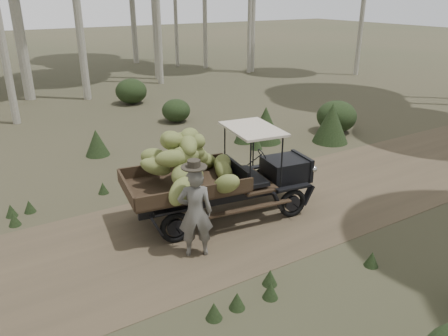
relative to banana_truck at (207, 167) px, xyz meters
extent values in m
plane|color=#473D2B|center=(-1.58, -0.41, -1.24)|extent=(120.00, 120.00, 0.00)
cube|color=brown|center=(-1.58, -0.41, -1.23)|extent=(70.00, 4.00, 0.01)
cube|color=black|center=(1.93, -0.30, -0.35)|extent=(0.99, 0.96, 0.49)
cube|color=black|center=(2.41, -0.36, -0.35)|extent=(0.21, 0.89, 0.55)
cube|color=black|center=(0.70, -0.13, -0.26)|extent=(0.24, 1.24, 0.49)
cube|color=#38281C|center=(-0.53, 0.04, -0.35)|extent=(2.68, 1.92, 0.07)
cube|color=#38281C|center=(-0.42, 0.83, -0.19)|extent=(2.46, 0.39, 0.28)
cube|color=#38281C|center=(-0.64, -0.75, -0.19)|extent=(2.46, 0.39, 0.28)
cube|color=#38281C|center=(-1.76, 0.21, -0.19)|extent=(0.27, 1.59, 0.28)
cube|color=beige|center=(1.08, -0.18, 0.73)|extent=(1.22, 1.63, 0.05)
cube|color=black|center=(0.44, 0.25, -0.69)|extent=(4.05, 0.65, 0.16)
cube|color=black|center=(0.34, -0.42, -0.69)|extent=(4.05, 0.65, 0.16)
torus|color=black|center=(1.85, 0.43, -0.90)|extent=(0.68, 0.21, 0.67)
torus|color=black|center=(1.65, -0.98, -0.90)|extent=(0.68, 0.21, 0.67)
torus|color=black|center=(-0.87, 0.81, -0.90)|extent=(0.68, 0.21, 0.67)
torus|color=black|center=(-1.07, -0.60, -0.90)|extent=(0.68, 0.21, 0.67)
sphere|color=beige|center=(2.53, 0.02, -0.31)|extent=(0.16, 0.16, 0.16)
sphere|color=beige|center=(2.42, -0.77, -0.31)|extent=(0.16, 0.16, 0.16)
ellipsoid|color=olive|center=(-0.26, 0.05, -0.16)|extent=(0.62, 0.72, 0.40)
ellipsoid|color=olive|center=(-0.75, -0.35, 0.12)|extent=(0.79, 0.76, 0.60)
ellipsoid|color=olive|center=(-0.17, 0.28, 0.49)|extent=(0.70, 0.48, 0.57)
ellipsoid|color=olive|center=(-0.32, 0.15, 0.69)|extent=(0.78, 0.80, 0.52)
ellipsoid|color=olive|center=(0.38, -0.09, -0.16)|extent=(0.48, 0.74, 0.56)
ellipsoid|color=olive|center=(-0.93, 0.56, 0.12)|extent=(0.73, 0.85, 0.44)
ellipsoid|color=olive|center=(-0.33, 0.08, 0.42)|extent=(0.80, 0.49, 0.63)
ellipsoid|color=olive|center=(-0.71, 0.21, 0.66)|extent=(0.58, 0.65, 0.40)
ellipsoid|color=olive|center=(0.27, 0.60, -0.11)|extent=(0.72, 0.38, 0.55)
ellipsoid|color=olive|center=(-1.08, 0.25, 0.13)|extent=(0.79, 0.66, 0.52)
ellipsoid|color=olive|center=(-0.61, -0.19, 0.43)|extent=(0.72, 0.62, 0.43)
ellipsoid|color=olive|center=(-0.37, 0.08, 0.63)|extent=(0.85, 0.67, 0.49)
ellipsoid|color=olive|center=(0.54, 0.22, -0.11)|extent=(0.73, 0.81, 0.42)
ellipsoid|color=olive|center=(-0.95, 0.59, 0.22)|extent=(0.74, 0.71, 0.44)
ellipsoid|color=olive|center=(-0.72, 0.02, 0.40)|extent=(0.60, 0.81, 0.40)
ellipsoid|color=olive|center=(-0.71, 0.06, 0.71)|extent=(0.63, 0.37, 0.45)
ellipsoid|color=olive|center=(-0.14, 0.67, -0.11)|extent=(0.77, 0.70, 0.53)
ellipsoid|color=olive|center=(-0.04, 0.31, 0.16)|extent=(0.76, 0.56, 0.57)
ellipsoid|color=olive|center=(-0.90, -0.17, 0.42)|extent=(0.75, 0.61, 0.39)
ellipsoid|color=olive|center=(-0.48, -0.09, 0.62)|extent=(0.61, 0.87, 0.50)
ellipsoid|color=olive|center=(-1.00, -0.74, -0.05)|extent=(0.86, 0.74, 0.67)
ellipsoid|color=olive|center=(-0.03, -0.87, -0.07)|extent=(0.66, 0.81, 0.62)
imported|color=#5E5B56|center=(-0.92, -1.19, -0.33)|extent=(0.78, 0.67, 1.80)
cylinder|color=#302B21|center=(-0.92, -1.19, 0.59)|extent=(0.64, 0.64, 0.02)
cylinder|color=#302B21|center=(-0.92, -1.19, 0.65)|extent=(0.32, 0.32, 0.14)
ellipsoid|color=#233319|center=(2.84, 7.51, -0.78)|extent=(1.11, 1.11, 0.89)
cone|color=#233319|center=(3.67, 4.01, -0.88)|extent=(0.65, 0.65, 0.72)
cone|color=#233319|center=(3.65, 3.21, -1.01)|extent=(0.40, 0.40, 0.44)
ellipsoid|color=#233319|center=(2.42, 11.32, -0.66)|extent=(1.41, 1.41, 1.13)
ellipsoid|color=#233319|center=(7.21, 3.24, -0.65)|extent=(1.42, 1.42, 1.14)
cone|color=#233319|center=(-0.93, 5.35, -0.82)|extent=(0.75, 0.75, 0.83)
cone|color=#233319|center=(4.33, 3.67, -0.63)|extent=(1.10, 1.10, 1.22)
cone|color=#233319|center=(6.22, 2.51, -0.57)|extent=(1.20, 1.20, 1.33)
cone|color=#233319|center=(-1.55, -2.95, -1.09)|extent=(0.27, 0.27, 0.30)
cone|color=#233319|center=(-0.49, -3.00, -1.09)|extent=(0.27, 0.27, 0.30)
cone|color=#233319|center=(-3.79, 2.36, -1.09)|extent=(0.27, 0.27, 0.30)
cone|color=#233319|center=(1.67, -3.26, -1.09)|extent=(0.27, 0.27, 0.30)
cone|color=#233319|center=(-1.11, -2.93, -1.09)|extent=(0.27, 0.27, 0.30)
cone|color=#233319|center=(-3.40, 2.37, -1.09)|extent=(0.27, 0.27, 0.30)
cone|color=#233319|center=(-1.63, 2.49, -1.09)|extent=(0.27, 0.27, 0.30)
cone|color=#233319|center=(-3.79, 1.88, -1.09)|extent=(0.27, 0.27, 0.30)
cone|color=#233319|center=(-0.28, -2.71, -1.09)|extent=(0.27, 0.27, 0.30)
camera|label=1|loc=(-4.27, -7.69, 3.51)|focal=35.00mm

